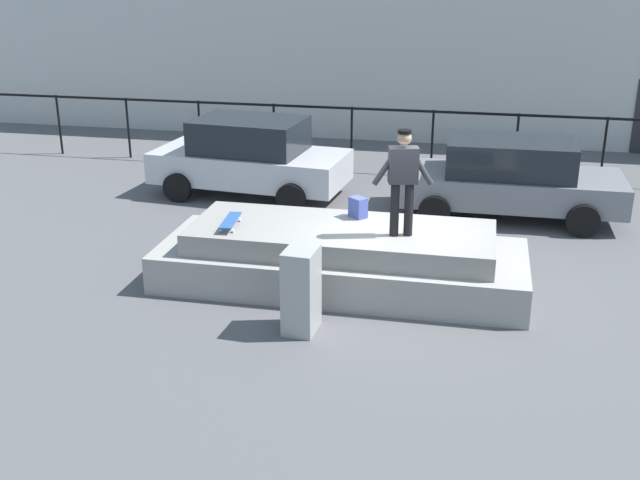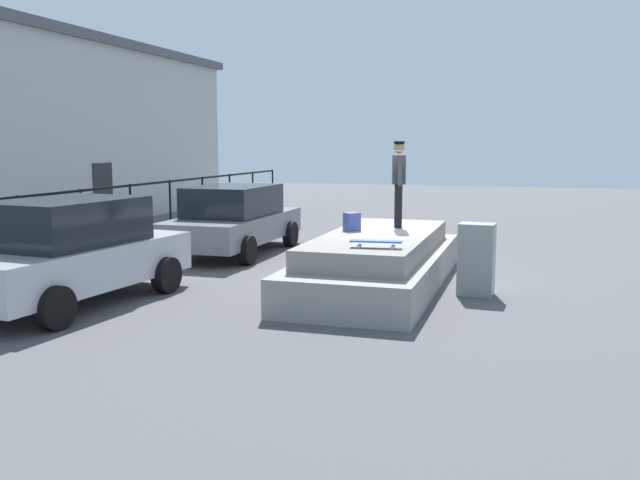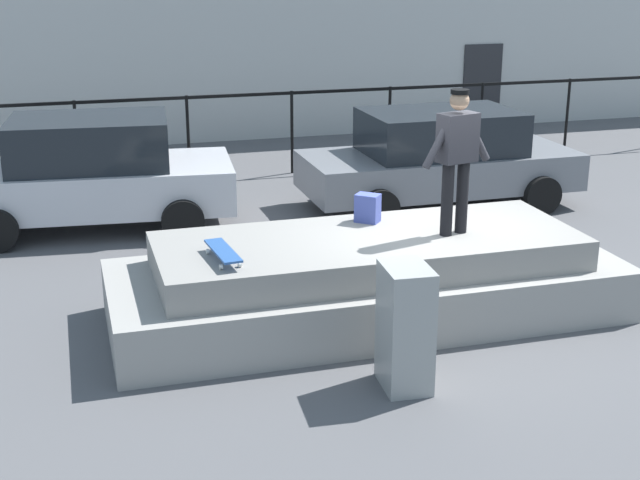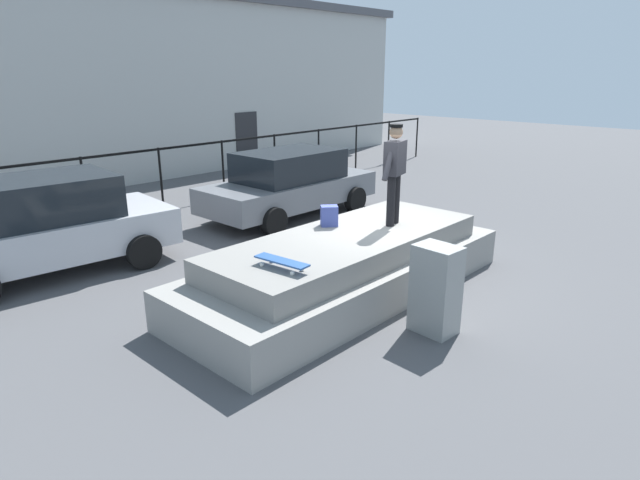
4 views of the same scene
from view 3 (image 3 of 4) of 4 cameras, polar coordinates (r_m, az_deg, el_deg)
ground_plane at (r=10.83m, az=7.82°, el=-4.33°), size 60.00×60.00×0.00m
concrete_ledge at (r=10.35m, az=3.13°, el=-2.59°), size 5.99×2.25×0.98m
skateboarder at (r=10.14m, az=8.86°, el=5.68°), size 0.95×0.34×1.68m
skateboard at (r=9.40m, az=-6.30°, el=-0.73°), size 0.29×0.84×0.12m
backpack at (r=10.69m, az=3.10°, el=2.08°), size 0.34×0.33×0.35m
car_silver_sedan_near at (r=14.04m, az=-14.56°, el=4.25°), size 4.44×2.49×1.73m
car_grey_sedan_mid at (r=14.91m, az=7.74°, el=5.30°), size 4.58×2.13×1.62m
utility_box at (r=8.66m, az=5.54°, el=-5.67°), size 0.48×0.63×1.26m
fence_row at (r=17.02m, az=-1.84°, el=8.07°), size 24.06×0.06×1.60m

